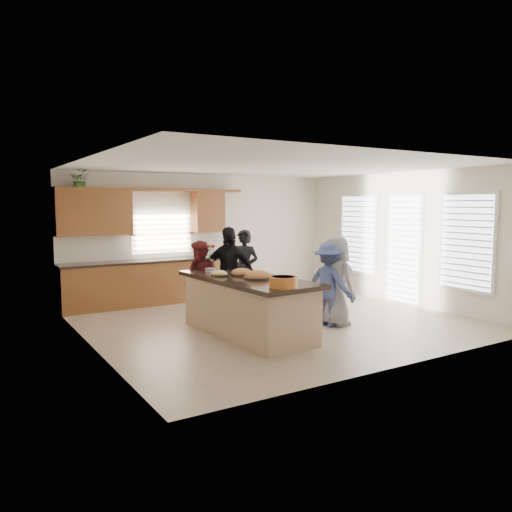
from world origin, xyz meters
TOP-DOWN VIEW (x-y plane):
  - floor at (0.00, 0.00)m, footprint 6.50×6.50m
  - room_shell at (0.00, 0.00)m, footprint 6.52×6.02m
  - back_cabinetry at (-1.47, 2.73)m, footprint 4.08×0.66m
  - right_wall_glazing at (3.22, -0.13)m, footprint 0.06×4.00m
  - island at (-0.90, -0.56)m, footprint 1.30×2.76m
  - platter_front at (-0.83, -0.76)m, footprint 0.48×0.48m
  - platter_mid at (-0.85, -0.27)m, footprint 0.40×0.40m
  - platter_back at (-1.22, -0.18)m, footprint 0.31×0.31m
  - salad_bowl at (-0.97, -1.67)m, footprint 0.41×0.41m
  - clear_cup at (-0.64, -1.43)m, footprint 0.09×0.09m
  - plate_stack at (-1.09, 0.41)m, footprint 0.19×0.19m
  - flower_vase at (-0.92, 0.69)m, footprint 0.14×0.14m
  - potted_plant at (-2.73, 2.82)m, footprint 0.46×0.44m
  - woman_left_back at (-0.02, 1.07)m, footprint 0.65×0.71m
  - woman_left_mid at (-1.16, 0.67)m, footprint 0.72×0.84m
  - woman_left_front at (-0.68, 0.51)m, footprint 1.01×1.01m
  - woman_right_back at (0.63, -0.78)m, footprint 0.74×1.05m
  - woman_right_front at (0.75, -0.80)m, footprint 0.52×0.78m

SIDE VIEW (x-z plane):
  - floor at x=0.00m, z-range 0.00..0.00m
  - island at x=-0.90m, z-range -0.02..0.93m
  - woman_right_back at x=0.63m, z-range 0.00..1.47m
  - woman_left_mid at x=-1.16m, z-range 0.00..1.48m
  - woman_right_front at x=0.75m, z-range 0.00..1.58m
  - woman_left_back at x=-0.02m, z-range 0.00..1.63m
  - woman_left_front at x=-0.68m, z-range 0.00..1.72m
  - back_cabinetry at x=-1.47m, z-range -0.32..2.14m
  - platter_back at x=-1.22m, z-range 0.91..1.04m
  - plate_stack at x=-1.09m, z-range 0.95..1.00m
  - platter_mid at x=-0.85m, z-range 0.90..1.06m
  - platter_front at x=-0.83m, z-range 0.88..1.08m
  - clear_cup at x=-0.64m, z-range 0.95..1.06m
  - salad_bowl at x=-0.97m, z-range 0.96..1.11m
  - flower_vase at x=-0.92m, z-range 0.98..1.42m
  - right_wall_glazing at x=3.22m, z-range 0.22..2.47m
  - room_shell at x=0.00m, z-range 0.50..3.31m
  - potted_plant at x=-2.73m, z-range 2.40..2.81m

